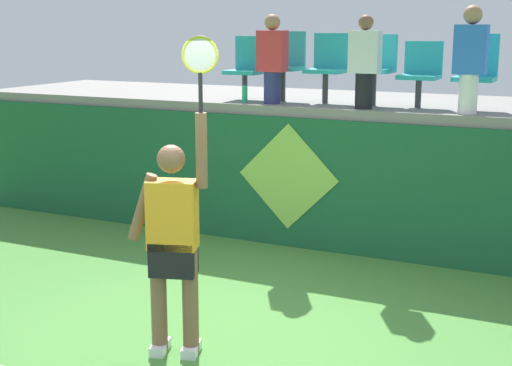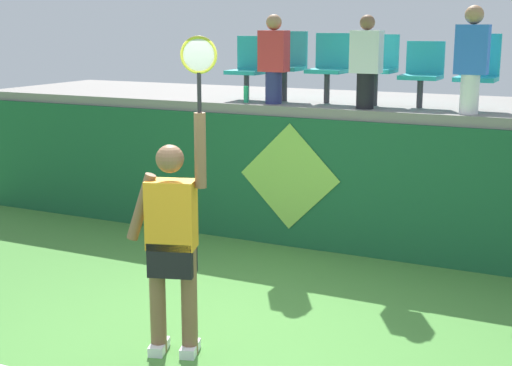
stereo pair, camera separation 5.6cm
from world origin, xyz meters
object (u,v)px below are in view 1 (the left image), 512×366
Objects in this scene: water_bottle at (245,94)px; stadium_chair_1 at (285,62)px; stadium_chair_4 at (421,71)px; spectator_0 at (470,58)px; stadium_chair_5 at (476,70)px; stadium_chair_3 at (376,65)px; tennis_player at (174,238)px; stadium_chair_0 at (247,65)px; spectator_1 at (365,61)px; stadium_chair_2 at (328,64)px; spectator_2 at (272,58)px.

stadium_chair_1 is (0.35, 0.44, 0.38)m from water_bottle.
spectator_0 is at bearing -33.90° from stadium_chair_4.
spectator_0 reaches higher than stadium_chair_5.
stadium_chair_1 is 2.31m from stadium_chair_5.
stadium_chair_3 is 1.15m from stadium_chair_5.
stadium_chair_1 is 1.04× the size of stadium_chair_3.
tennis_player is at bearing -115.82° from spectator_0.
spectator_0 is at bearing -19.78° from stadium_chair_3.
stadium_chair_3 is (1.69, -0.01, 0.04)m from stadium_chair_0.
spectator_1 is (-1.15, -0.44, 0.09)m from stadium_chair_5.
water_bottle is 0.24× the size of stadium_chair_1.
stadium_chair_1 is 1.24m from spectator_1.
spectator_0 reaches higher than stadium_chair_3.
stadium_chair_2 reaches higher than stadium_chair_0.
spectator_0 is at bearing -10.24° from stadium_chair_1.
stadium_chair_5 is (2.84, 0.00, 0.02)m from stadium_chair_0.
stadium_chair_3 is at bearing 160.22° from spectator_0.
stadium_chair_4 is (2.05, 0.43, 0.31)m from water_bottle.
stadium_chair_3 reaches higher than stadium_chair_4.
stadium_chair_4 is (1.14, -0.00, -0.05)m from stadium_chair_2.
spectator_1 reaches higher than stadium_chair_4.
water_bottle is 0.57m from stadium_chair_0.
spectator_2 is at bearing -170.11° from stadium_chair_5.
stadium_chair_0 is 0.95× the size of stadium_chair_2.
tennis_player reaches higher than water_bottle.
spectator_0 reaches higher than tennis_player.
water_bottle is 0.68m from stadium_chair_1.
stadium_chair_0 is at bearing 142.93° from spectator_2.
spectator_0 reaches higher than water_bottle.
stadium_chair_3 is 0.54m from stadium_chair_4.
stadium_chair_1 is 1.14× the size of stadium_chair_4.
spectator_2 is (-1.70, -0.39, 0.13)m from stadium_chair_4.
stadium_chair_0 is (-1.21, 3.79, 1.13)m from tennis_player.
tennis_player is 2.23× the size of spectator_0.
spectator_0 is (2.31, -0.42, 0.11)m from stadium_chair_1.
stadium_chair_0 is 1.09m from stadium_chair_2.
spectator_2 is (-1.16, -0.39, 0.07)m from stadium_chair_3.
stadium_chair_0 is at bearing 179.95° from stadium_chair_2.
stadium_chair_2 is at bearing -0.05° from stadium_chair_0.
spectator_0 is at bearing -0.50° from spectator_2.
stadium_chair_3 is at bearing 179.95° from stadium_chair_4.
stadium_chair_2 reaches higher than stadium_chair_4.
spectator_1 is at bearing -36.21° from stadium_chair_2.
stadium_chair_4 is at bearing 74.99° from tennis_player.
stadium_chair_4 is at bearing 39.05° from spectator_1.
spectator_0 reaches higher than spectator_1.
spectator_2 reaches higher than stadium_chair_2.
stadium_chair_0 is 0.75× the size of spectator_2.
stadium_chair_4 is (1.01, 3.78, 1.12)m from tennis_player.
spectator_1 is at bearing -178.94° from spectator_0.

